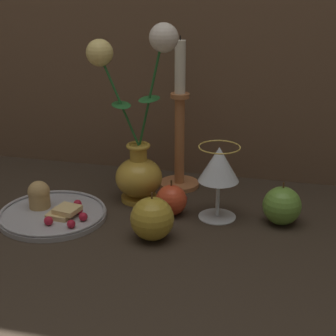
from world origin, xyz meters
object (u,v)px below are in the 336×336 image
(apple_at_table_edge, at_px, (170,200))
(apple_beside_vase, at_px, (152,219))
(vase, at_px, (137,142))
(wine_glass, at_px, (219,167))
(plate_with_pastries, at_px, (51,211))
(candlestick, at_px, (180,135))
(apple_near_glass, at_px, (282,206))

(apple_at_table_edge, bearing_deg, apple_beside_vase, -93.92)
(vase, distance_m, apple_beside_vase, 0.21)
(wine_glass, relative_size, apple_beside_vase, 1.62)
(vase, relative_size, plate_with_pastries, 1.73)
(candlestick, bearing_deg, plate_with_pastries, -134.42)
(plate_with_pastries, relative_size, wine_glass, 1.43)
(wine_glass, relative_size, apple_near_glass, 1.73)
(vase, xyz_separation_m, apple_beside_vase, (0.08, -0.17, -0.09))
(apple_beside_vase, height_order, apple_at_table_edge, apple_beside_vase)
(plate_with_pastries, relative_size, apple_at_table_edge, 2.89)
(plate_with_pastries, height_order, wine_glass, wine_glass)
(vase, height_order, apple_near_glass, vase)
(apple_beside_vase, xyz_separation_m, apple_near_glass, (0.23, 0.12, -0.00))
(apple_beside_vase, bearing_deg, apple_at_table_edge, 86.08)
(vase, xyz_separation_m, candlestick, (0.07, 0.10, -0.01))
(vase, relative_size, apple_near_glass, 4.28)
(plate_with_pastries, relative_size, candlestick, 0.64)
(wine_glass, bearing_deg, apple_near_glass, 1.18)
(plate_with_pastries, distance_m, wine_glass, 0.36)
(candlestick, distance_m, apple_beside_vase, 0.28)
(candlestick, xyz_separation_m, apple_at_table_edge, (0.02, -0.15, -0.09))
(vase, xyz_separation_m, apple_at_table_edge, (0.09, -0.06, -0.10))
(plate_with_pastries, height_order, apple_at_table_edge, apple_at_table_edge)
(apple_near_glass, relative_size, apple_at_table_edge, 1.17)
(plate_with_pastries, bearing_deg, apple_beside_vase, -10.24)
(wine_glass, bearing_deg, plate_with_pastries, -166.27)
(candlestick, distance_m, apple_near_glass, 0.29)
(wine_glass, distance_m, apple_beside_vase, 0.18)
(plate_with_pastries, bearing_deg, apple_at_table_edge, 16.91)
(vase, height_order, apple_at_table_edge, vase)
(vase, relative_size, candlestick, 1.10)
(plate_with_pastries, bearing_deg, candlestick, 45.58)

